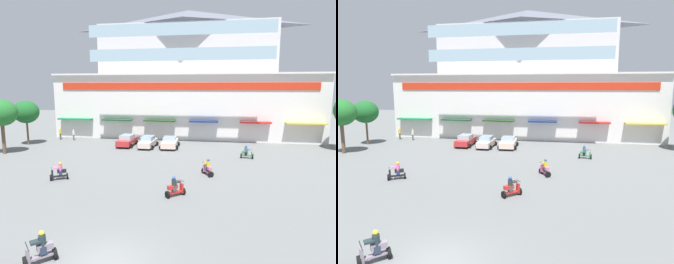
{
  "view_description": "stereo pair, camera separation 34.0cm",
  "coord_description": "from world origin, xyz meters",
  "views": [
    {
      "loc": [
        4.59,
        -10.9,
        7.79
      ],
      "look_at": [
        -0.35,
        19.2,
        2.94
      ],
      "focal_mm": 30.71,
      "sensor_mm": 36.0,
      "label": 1
    },
    {
      "loc": [
        4.92,
        -10.85,
        7.79
      ],
      "look_at": [
        -0.35,
        19.2,
        2.94
      ],
      "focal_mm": 30.71,
      "sensor_mm": 36.0,
      "label": 2
    }
  ],
  "objects": [
    {
      "name": "pedestrian_0",
      "position": [
        -15.7,
        27.58,
        0.95
      ],
      "size": [
        0.39,
        0.39,
        1.65
      ],
      "color": "#41484A",
      "rests_on": "ground"
    },
    {
      "name": "parked_car_0",
      "position": [
        -6.75,
        24.86,
        0.76
      ],
      "size": [
        2.38,
        4.12,
        1.51
      ],
      "color": "#B2292C",
      "rests_on": "ground"
    },
    {
      "name": "plaza_tree_0",
      "position": [
        -20.24,
        23.67,
        4.42
      ],
      "size": [
        3.25,
        3.39,
        5.93
      ],
      "color": "brown",
      "rests_on": "ground"
    },
    {
      "name": "plaza_tree_2",
      "position": [
        -19.62,
        18.4,
        4.76
      ],
      "size": [
        3.64,
        3.17,
        6.34
      ],
      "color": "brown",
      "rests_on": "ground"
    },
    {
      "name": "scooter_rider_3",
      "position": [
        1.91,
        8.51,
        0.63
      ],
      "size": [
        1.46,
        1.37,
        1.51
      ],
      "color": "black",
      "rests_on": "ground"
    },
    {
      "name": "parked_car_1",
      "position": [
        -3.81,
        24.41,
        0.75
      ],
      "size": [
        2.31,
        4.1,
        1.5
      ],
      "color": "beige",
      "rests_on": "ground"
    },
    {
      "name": "parked_car_2",
      "position": [
        -1.0,
        24.6,
        0.74
      ],
      "size": [
        2.53,
        4.1,
        1.44
      ],
      "color": "beige",
      "rests_on": "ground"
    },
    {
      "name": "scooter_rider_2",
      "position": [
        8.13,
        20.66,
        0.6
      ],
      "size": [
        1.42,
        0.67,
        1.46
      ],
      "color": "black",
      "rests_on": "ground"
    },
    {
      "name": "ground_plane",
      "position": [
        0.0,
        13.0,
        0.0
      ],
      "size": [
        128.0,
        128.0,
        0.0
      ],
      "primitive_type": "plane",
      "color": "slate"
    },
    {
      "name": "scooter_rider_6",
      "position": [
        -2.9,
        -0.25,
        0.64
      ],
      "size": [
        1.35,
        1.33,
        1.53
      ],
      "color": "black",
      "rests_on": "ground"
    },
    {
      "name": "pedestrian_1",
      "position": [
        -17.9,
        27.8,
        0.95
      ],
      "size": [
        0.5,
        0.5,
        1.69
      ],
      "color": "#434637",
      "rests_on": "ground"
    },
    {
      "name": "scooter_rider_1",
      "position": [
        -8.22,
        10.6,
        0.64
      ],
      "size": [
        1.51,
        1.17,
        1.54
      ],
      "color": "black",
      "rests_on": "ground"
    },
    {
      "name": "scooter_rider_4",
      "position": [
        4.07,
        13.87,
        0.64
      ],
      "size": [
        1.15,
        1.49,
        1.54
      ],
      "color": "black",
      "rests_on": "ground"
    },
    {
      "name": "colonial_building",
      "position": [
        -0.0,
        36.44,
        8.62
      ],
      "size": [
        39.65,
        17.61,
        19.7
      ],
      "color": "silver",
      "rests_on": "ground"
    }
  ]
}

